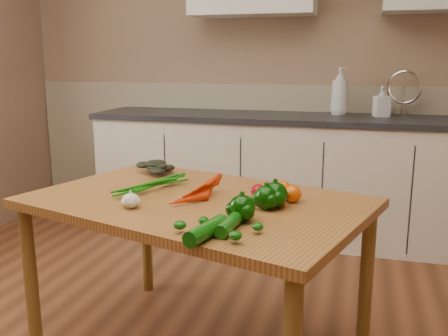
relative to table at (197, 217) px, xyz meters
name	(u,v)px	position (x,y,z in m)	size (l,w,h in m)	color
room	(143,74)	(-0.06, -0.34, 0.60)	(4.04, 5.04, 2.64)	brown
counter_run	(288,175)	(0.15, 1.67, -0.19)	(2.84, 0.64, 1.14)	beige
table	(197,217)	(0.00, 0.00, 0.00)	(1.55, 1.23, 0.73)	#A66530
soap_bottle_a	(340,91)	(0.48, 1.80, 0.42)	(0.13, 0.13, 0.34)	silver
soap_bottle_b	(382,101)	(0.77, 1.74, 0.36)	(0.10, 0.10, 0.21)	silver
soap_bottle_c	(383,105)	(0.79, 1.82, 0.33)	(0.12, 0.12, 0.15)	silver
carrot_bunch	(186,188)	(-0.06, 0.03, 0.11)	(0.25, 0.19, 0.07)	red
leafy_greens	(154,164)	(-0.36, 0.39, 0.13)	(0.19, 0.17, 0.10)	black
garlic_bulb	(131,201)	(-0.20, -0.20, 0.11)	(0.07, 0.07, 0.06)	white
pepper_a	(266,198)	(0.31, -0.07, 0.13)	(0.09, 0.09, 0.09)	#063002
pepper_b	(275,195)	(0.34, -0.03, 0.13)	(0.10, 0.10, 0.10)	#063002
pepper_c	(242,208)	(0.25, -0.24, 0.13)	(0.10, 0.10, 0.10)	#063002
tomato_a	(259,191)	(0.25, 0.08, 0.11)	(0.06, 0.06, 0.06)	#990210
tomato_b	(282,189)	(0.34, 0.12, 0.12)	(0.08, 0.08, 0.07)	#D84905
tomato_c	(292,194)	(0.39, 0.05, 0.12)	(0.08, 0.08, 0.07)	#D84905
zucchini_a	(230,224)	(0.24, -0.34, 0.10)	(0.05, 0.05, 0.19)	#084507
zucchini_b	(207,230)	(0.18, -0.44, 0.11)	(0.05, 0.05, 0.21)	#084507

